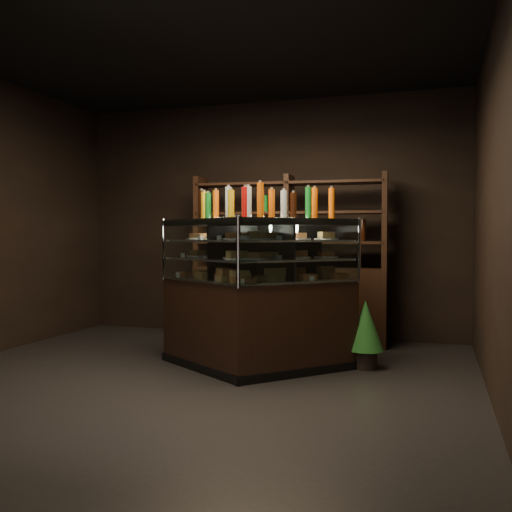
# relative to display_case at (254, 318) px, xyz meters

# --- Properties ---
(ground) EXTENTS (5.00, 5.00, 0.00)m
(ground) POSITION_rel_display_case_xyz_m (-0.43, -0.63, -0.48)
(ground) COLOR black
(ground) RESTS_ON ground
(room_shell) EXTENTS (5.02, 5.02, 3.01)m
(room_shell) POSITION_rel_display_case_xyz_m (-0.43, -0.63, 1.46)
(room_shell) COLOR black
(room_shell) RESTS_ON ground
(display_case) EXTENTS (2.00, 1.42, 1.45)m
(display_case) POSITION_rel_display_case_xyz_m (0.00, 0.00, 0.00)
(display_case) COLOR black
(display_case) RESTS_ON ground
(food_display) EXTENTS (1.63, 0.98, 0.45)m
(food_display) POSITION_rel_display_case_xyz_m (0.00, -0.00, 0.63)
(food_display) COLOR #B06F3F
(food_display) RESTS_ON display_case
(bottles_top) EXTENTS (1.45, 0.84, 0.30)m
(bottles_top) POSITION_rel_display_case_xyz_m (-0.00, 0.00, 1.10)
(bottles_top) COLOR #147223
(bottles_top) RESTS_ON display_case
(potted_conifer) EXTENTS (0.35, 0.35, 0.74)m
(potted_conifer) POSITION_rel_display_case_xyz_m (1.02, 0.34, -0.06)
(potted_conifer) COLOR black
(potted_conifer) RESTS_ON ground
(back_shelving) EXTENTS (2.31, 0.53, 2.00)m
(back_shelving) POSITION_rel_display_case_xyz_m (-0.02, 1.42, 0.12)
(back_shelving) COLOR black
(back_shelving) RESTS_ON ground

